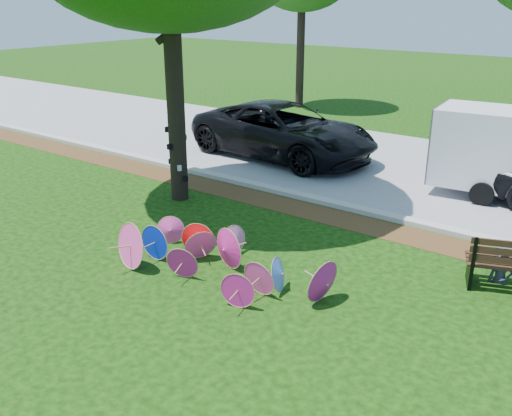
# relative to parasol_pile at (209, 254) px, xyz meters

# --- Properties ---
(ground) EXTENTS (90.00, 90.00, 0.00)m
(ground) POSITION_rel_parasol_pile_xyz_m (-0.44, -0.59, -0.37)
(ground) COLOR black
(ground) RESTS_ON ground
(mulch_strip) EXTENTS (90.00, 1.00, 0.01)m
(mulch_strip) POSITION_rel_parasol_pile_xyz_m (-0.44, 3.91, -0.37)
(mulch_strip) COLOR #472D16
(mulch_strip) RESTS_ON ground
(curb) EXTENTS (90.00, 0.30, 0.12)m
(curb) POSITION_rel_parasol_pile_xyz_m (-0.44, 4.61, -0.31)
(curb) COLOR #B7B5AD
(curb) RESTS_ON ground
(street) EXTENTS (90.00, 8.00, 0.01)m
(street) POSITION_rel_parasol_pile_xyz_m (-0.44, 8.76, -0.37)
(street) COLOR gray
(street) RESTS_ON ground
(parasol_pile) EXTENTS (4.37, 2.17, 0.93)m
(parasol_pile) POSITION_rel_parasol_pile_xyz_m (0.00, 0.00, 0.00)
(parasol_pile) COLOR #FF44A3
(parasol_pile) RESTS_ON ground
(black_van) EXTENTS (6.46, 3.42, 1.73)m
(black_van) POSITION_rel_parasol_pile_xyz_m (-3.45, 7.64, 0.49)
(black_van) COLOR black
(black_van) RESTS_ON ground
(cargo_trailer) EXTENTS (3.00, 2.08, 2.58)m
(cargo_trailer) POSITION_rel_parasol_pile_xyz_m (2.98, 7.76, 0.92)
(cargo_trailer) COLOR silver
(cargo_trailer) RESTS_ON ground
(person_left) EXTENTS (0.50, 0.41, 1.18)m
(person_left) POSITION_rel_parasol_pile_xyz_m (4.58, 2.90, 0.22)
(person_left) COLOR #3B4051
(person_left) RESTS_ON ground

